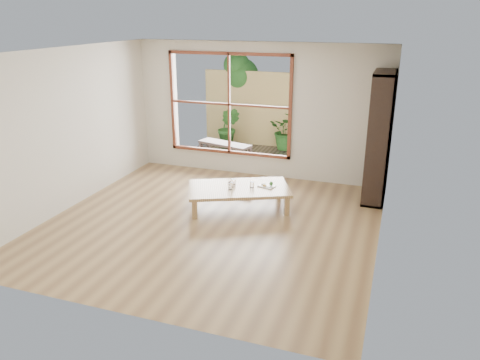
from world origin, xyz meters
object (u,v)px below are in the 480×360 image
Objects in this scene: bookshelf at (379,137)px; food_tray at (268,185)px; low_table at (239,190)px; garden_bench at (225,145)px.

food_tray is (-1.67, -1.00, -0.72)m from bookshelf.
low_table is 0.49m from food_tray.
food_tray reaches higher than garden_bench.
bookshelf reaches higher than garden_bench.
bookshelf is 7.31× the size of food_tray.
bookshelf is at bearing -4.90° from garden_bench.
bookshelf reaches higher than food_tray.
low_table is 2.55m from bookshelf.
food_tray is at bearing -1.69° from low_table.
garden_bench is at bearing 143.81° from food_tray.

